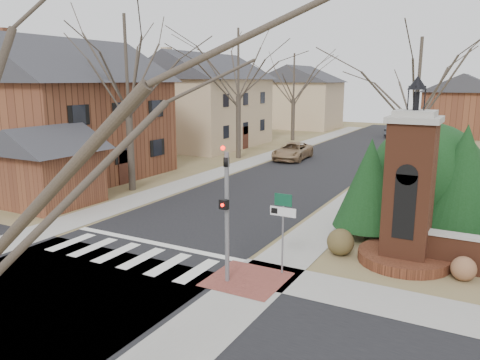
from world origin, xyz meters
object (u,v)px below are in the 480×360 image
Objects in this scene: sign_post at (283,218)px; brick_gate_monument at (408,203)px; pickup_truck at (292,151)px; traffic_signal_pole at (226,204)px; distant_car at (395,130)px.

brick_gate_monument is at bearing 41.42° from sign_post.
brick_gate_monument is 21.89m from pickup_truck.
sign_post is at bearing 47.57° from traffic_signal_pole.
sign_post is 0.42× the size of brick_gate_monument.
sign_post is (1.29, 1.41, -0.64)m from traffic_signal_pole.
traffic_signal_pole reaches higher than distant_car.
distant_car is (-2.70, 42.70, -1.81)m from traffic_signal_pole.
brick_gate_monument reaches higher than traffic_signal_pole.
distant_car reaches higher than pickup_truck.
traffic_signal_pole is 6.47m from brick_gate_monument.
pickup_truck is (-8.36, 21.40, -1.27)m from sign_post.
traffic_signal_pole is 0.95× the size of distant_car.
brick_gate_monument is (4.70, 4.42, -0.42)m from traffic_signal_pole.
sign_post is at bearing 94.32° from distant_car.
distant_car is (-3.99, 41.29, -1.17)m from sign_post.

